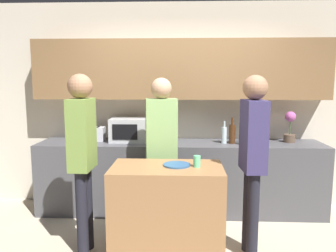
{
  "coord_description": "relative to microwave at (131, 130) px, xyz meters",
  "views": [
    {
      "loc": [
        0.02,
        -2.71,
        1.7
      ],
      "look_at": [
        -0.12,
        0.54,
        1.24
      ],
      "focal_mm": 35.0,
      "sensor_mm": 36.0,
      "label": 1
    }
  ],
  "objects": [
    {
      "name": "back_wall",
      "position": [
        0.64,
        0.2,
        0.48
      ],
      "size": [
        6.4,
        0.4,
        2.7
      ],
      "color": "beige",
      "rests_on": "ground_plane"
    },
    {
      "name": "back_counter",
      "position": [
        0.64,
        -0.07,
        -0.6
      ],
      "size": [
        3.6,
        0.62,
        0.91
      ],
      "color": "#4C4C51",
      "rests_on": "ground_plane"
    },
    {
      "name": "kitchen_island",
      "position": [
        0.52,
        -1.17,
        -0.61
      ],
      "size": [
        1.06,
        0.59,
        0.89
      ],
      "color": "#996B42",
      "rests_on": "ground_plane"
    },
    {
      "name": "microwave",
      "position": [
        0.0,
        0.0,
        0.0
      ],
      "size": [
        0.52,
        0.39,
        0.3
      ],
      "color": "#B7BABC",
      "rests_on": "back_counter"
    },
    {
      "name": "toaster",
      "position": [
        -0.48,
        0.0,
        -0.06
      ],
      "size": [
        0.26,
        0.16,
        0.18
      ],
      "color": "silver",
      "rests_on": "back_counter"
    },
    {
      "name": "potted_plant",
      "position": [
        2.03,
        0.0,
        0.05
      ],
      "size": [
        0.14,
        0.14,
        0.39
      ],
      "color": "brown",
      "rests_on": "back_counter"
    },
    {
      "name": "bottle_0",
      "position": [
        1.19,
        -0.1,
        -0.04
      ],
      "size": [
        0.07,
        0.07,
        0.28
      ],
      "color": "silver",
      "rests_on": "back_counter"
    },
    {
      "name": "bottle_1",
      "position": [
        1.28,
        -0.11,
        -0.02
      ],
      "size": [
        0.08,
        0.08,
        0.33
      ],
      "color": "#472814",
      "rests_on": "back_counter"
    },
    {
      "name": "bottle_2",
      "position": [
        1.4,
        -0.16,
        -0.03
      ],
      "size": [
        0.07,
        0.07,
        0.33
      ],
      "color": "maroon",
      "rests_on": "back_counter"
    },
    {
      "name": "bottle_3",
      "position": [
        1.49,
        -0.07,
        -0.06
      ],
      "size": [
        0.07,
        0.07,
        0.25
      ],
      "color": "maroon",
      "rests_on": "back_counter"
    },
    {
      "name": "bottle_4",
      "position": [
        1.61,
        -0.16,
        -0.05
      ],
      "size": [
        0.06,
        0.06,
        0.26
      ],
      "color": "#472814",
      "rests_on": "back_counter"
    },
    {
      "name": "bottle_5",
      "position": [
        1.69,
        -0.12,
        -0.06
      ],
      "size": [
        0.08,
        0.08,
        0.23
      ],
      "color": "black",
      "rests_on": "back_counter"
    },
    {
      "name": "plate_on_island",
      "position": [
        0.61,
        -1.13,
        -0.16
      ],
      "size": [
        0.26,
        0.26,
        0.01
      ],
      "color": "#2D5684",
      "rests_on": "kitchen_island"
    },
    {
      "name": "cup_0",
      "position": [
        0.8,
        -1.18,
        -0.11
      ],
      "size": [
        0.07,
        0.07,
        0.11
      ],
      "color": "#6ADC9A",
      "rests_on": "kitchen_island"
    },
    {
      "name": "person_left",
      "position": [
        1.32,
        -1.12,
        -0.01
      ],
      "size": [
        0.23,
        0.35,
        1.74
      ],
      "rotation": [
        0.0,
        0.0,
        -4.66
      ],
      "color": "black",
      "rests_on": "ground_plane"
    },
    {
      "name": "person_center",
      "position": [
        0.43,
        -0.61,
        -0.03
      ],
      "size": [
        0.36,
        0.24,
        1.72
      ],
      "rotation": [
        0.0,
        0.0,
        -2.99
      ],
      "color": "black",
      "rests_on": "ground_plane"
    },
    {
      "name": "person_right",
      "position": [
        -0.29,
        -1.15,
        -0.0
      ],
      "size": [
        0.23,
        0.34,
        1.75
      ],
      "rotation": [
        0.0,
        0.0,
        -1.59
      ],
      "color": "black",
      "rests_on": "ground_plane"
    }
  ]
}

